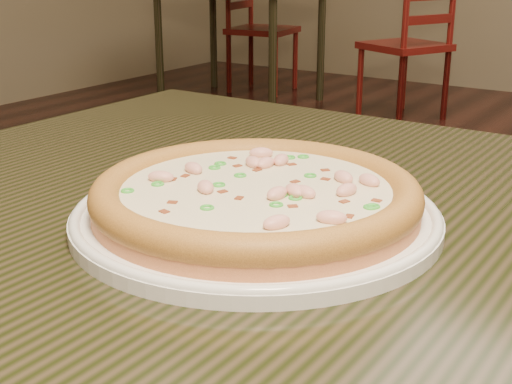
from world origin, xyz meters
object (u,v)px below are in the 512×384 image
Objects in this scene: chair_a at (256,29)px; plate at (256,215)px; bg_table_left at (240,1)px; chair_b at (411,46)px; pizza at (256,195)px; hero_table at (397,336)px.

plate is at bearing -56.09° from chair_a.
chair_b is (1.17, 0.10, -0.22)m from bg_table_left.
chair_a reaches higher than bg_table_left.
pizza is 3.77m from chair_b.
chair_a is at bearing 125.49° from hero_table.
bg_table_left is at bearing 127.03° from hero_table.
hero_table is at bearing 22.62° from plate.
plate is 1.12× the size of pizza.
pizza is (0.00, 0.00, 0.02)m from plate.
hero_table is 3.68× the size of plate.
pizza is 4.60m from chair_a.
bg_table_left is at bearing 125.32° from plate.
chair_a is (-2.68, 3.76, -0.21)m from hero_table.
chair_b reaches higher than plate.
pizza is 0.31× the size of chair_b.
plate is 4.60m from chair_a.
chair_a is at bearing 168.13° from chair_b.
chair_b reaches higher than pizza.
pizza is at bearing -56.09° from chair_a.
chair_b is at bearing 109.79° from pizza.
pizza reaches higher than bg_table_left.
pizza is at bearing -70.21° from chair_b.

